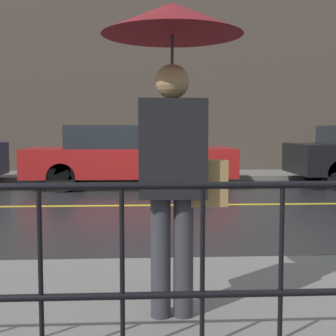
# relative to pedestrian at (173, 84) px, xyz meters

# --- Properties ---
(ground_plane) EXTENTS (80.00, 80.00, 0.00)m
(ground_plane) POSITION_rel_pedestrian_xyz_m (-0.30, 5.24, -1.65)
(ground_plane) COLOR #262628
(sidewalk_near) EXTENTS (28.00, 2.46, 0.12)m
(sidewalk_near) POSITION_rel_pedestrian_xyz_m (-0.30, 0.18, -1.59)
(sidewalk_near) COLOR slate
(sidewalk_near) RESTS_ON ground_plane
(sidewalk_far) EXTENTS (28.00, 1.94, 0.12)m
(sidewalk_far) POSITION_rel_pedestrian_xyz_m (-0.30, 10.05, -1.59)
(sidewalk_far) COLOR slate
(sidewalk_far) RESTS_ON ground_plane
(lane_marking) EXTENTS (25.20, 0.12, 0.01)m
(lane_marking) POSITION_rel_pedestrian_xyz_m (-0.30, 5.24, -1.65)
(lane_marking) COLOR gold
(lane_marking) RESTS_ON ground_plane
(building_storefront) EXTENTS (28.00, 0.30, 6.95)m
(building_storefront) POSITION_rel_pedestrian_xyz_m (-0.30, 11.17, 1.82)
(building_storefront) COLOR #4C4238
(building_storefront) RESTS_ON ground_plane
(railing_foreground) EXTENTS (12.00, 0.04, 0.99)m
(railing_foreground) POSITION_rel_pedestrian_xyz_m (-0.30, -0.81, -0.90)
(railing_foreground) COLOR black
(railing_foreground) RESTS_ON sidewalk_near
(pedestrian) EXTENTS (0.90, 0.90, 2.03)m
(pedestrian) POSITION_rel_pedestrian_xyz_m (0.00, 0.00, 0.00)
(pedestrian) COLOR #333338
(pedestrian) RESTS_ON sidewalk_near
(car_red) EXTENTS (4.77, 1.88, 1.44)m
(car_red) POSITION_rel_pedestrian_xyz_m (-0.52, 7.95, -0.91)
(car_red) COLOR maroon
(car_red) RESTS_ON ground_plane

